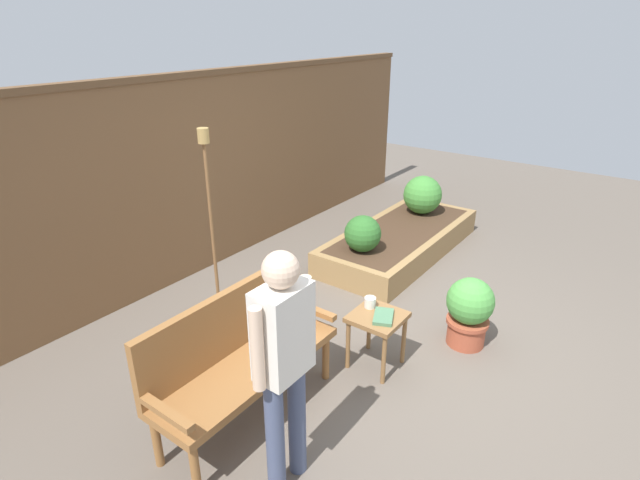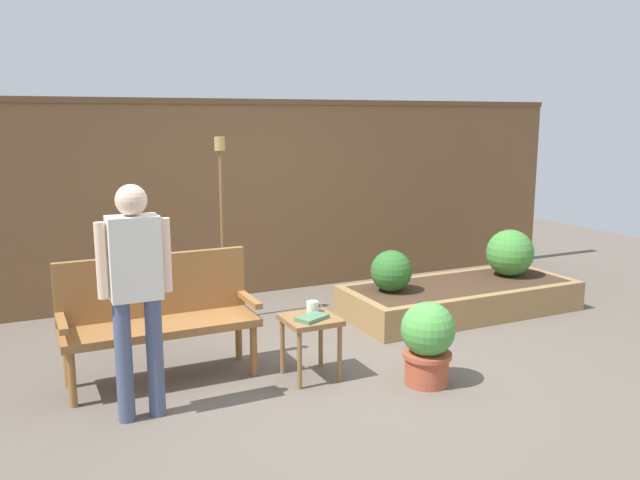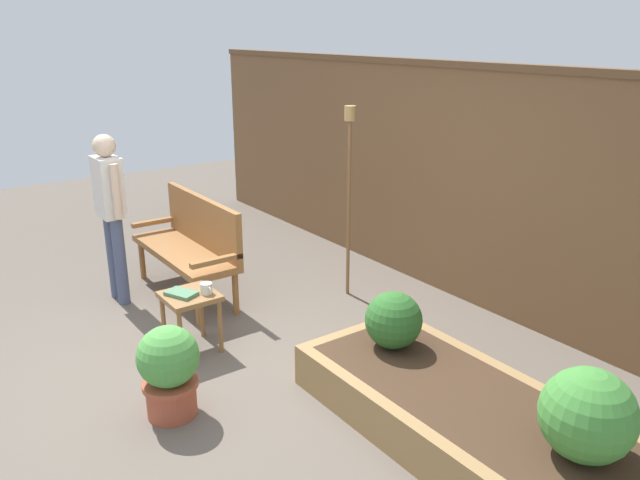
{
  "view_description": "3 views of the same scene",
  "coord_description": "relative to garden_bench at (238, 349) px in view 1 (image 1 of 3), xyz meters",
  "views": [
    {
      "loc": [
        -3.33,
        -1.55,
        2.6
      ],
      "look_at": [
        0.17,
        1.02,
        0.7
      ],
      "focal_mm": 27.89,
      "sensor_mm": 36.0,
      "label": 1
    },
    {
      "loc": [
        -2.33,
        -4.24,
        1.98
      ],
      "look_at": [
        0.07,
        0.77,
        0.92
      ],
      "focal_mm": 36.7,
      "sensor_mm": 36.0,
      "label": 2
    },
    {
      "loc": [
        3.85,
        -1.7,
        2.42
      ],
      "look_at": [
        0.27,
        0.87,
        0.93
      ],
      "focal_mm": 35.07,
      "sensor_mm": 36.0,
      "label": 3
    }
  ],
  "objects": [
    {
      "name": "ground_plane",
      "position": [
        1.38,
        -0.58,
        -0.54
      ],
      "size": [
        14.0,
        14.0,
        0.0
      ],
      "primitive_type": "plane",
      "color": "#60564C"
    },
    {
      "name": "fence_back",
      "position": [
        1.38,
        2.02,
        0.55
      ],
      "size": [
        8.4,
        0.14,
        2.16
      ],
      "color": "brown",
      "rests_on": "ground_plane"
    },
    {
      "name": "garden_bench",
      "position": [
        0.0,
        0.0,
        0.0
      ],
      "size": [
        1.44,
        0.48,
        0.94
      ],
      "color": "#936033",
      "rests_on": "ground_plane"
    },
    {
      "name": "side_table",
      "position": [
        1.04,
        -0.51,
        -0.15
      ],
      "size": [
        0.4,
        0.4,
        0.48
      ],
      "color": "olive",
      "rests_on": "ground_plane"
    },
    {
      "name": "cup_on_table",
      "position": [
        1.11,
        -0.4,
        -0.02
      ],
      "size": [
        0.13,
        0.09,
        0.09
      ],
      "color": "silver",
      "rests_on": "side_table"
    },
    {
      "name": "book_on_table",
      "position": [
        1.02,
        -0.57,
        -0.05
      ],
      "size": [
        0.27,
        0.23,
        0.03
      ],
      "primitive_type": "cube",
      "rotation": [
        0.0,
        0.0,
        0.42
      ],
      "color": "#4C7A56",
      "rests_on": "side_table"
    },
    {
      "name": "potted_boxwood",
      "position": [
        1.77,
        -1.0,
        -0.2
      ],
      "size": [
        0.41,
        0.41,
        0.63
      ],
      "color": "#A84C33",
      "rests_on": "ground_plane"
    },
    {
      "name": "raised_planter_bed",
      "position": [
        3.13,
        0.37,
        -0.39
      ],
      "size": [
        2.4,
        1.0,
        0.3
      ],
      "color": "#997547",
      "rests_on": "ground_plane"
    },
    {
      "name": "shrub_near_bench",
      "position": [
        2.33,
        0.43,
        -0.04
      ],
      "size": [
        0.4,
        0.4,
        0.4
      ],
      "color": "brown",
      "rests_on": "raised_planter_bed"
    },
    {
      "name": "shrub_far_corner",
      "position": [
        3.81,
        0.43,
        0.0
      ],
      "size": [
        0.5,
        0.5,
        0.5
      ],
      "color": "brown",
      "rests_on": "raised_planter_bed"
    },
    {
      "name": "tiki_torch",
      "position": [
        0.88,
        1.18,
        0.67
      ],
      "size": [
        0.1,
        0.1,
        1.79
      ],
      "color": "brown",
      "rests_on": "ground_plane"
    },
    {
      "name": "person_by_bench",
      "position": [
        -0.26,
        -0.65,
        0.39
      ],
      "size": [
        0.47,
        0.2,
        1.56
      ],
      "color": "#475170",
      "rests_on": "ground_plane"
    }
  ]
}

